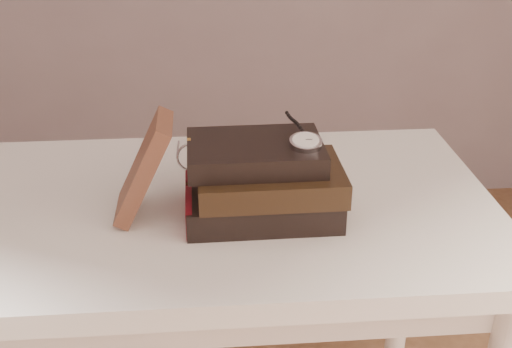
{
  "coord_description": "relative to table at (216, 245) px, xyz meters",
  "views": [
    {
      "loc": [
        -0.01,
        -0.68,
        1.31
      ],
      "look_at": [
        0.07,
        0.3,
        0.82
      ],
      "focal_mm": 46.27,
      "sensor_mm": 36.0,
      "label": 1
    }
  ],
  "objects": [
    {
      "name": "book_stack",
      "position": [
        0.08,
        -0.05,
        0.15
      ],
      "size": [
        0.26,
        0.18,
        0.13
      ],
      "color": "black",
      "rests_on": "table"
    },
    {
      "name": "pocket_watch",
      "position": [
        0.15,
        -0.06,
        0.23
      ],
      "size": [
        0.05,
        0.15,
        0.02
      ],
      "color": "silver",
      "rests_on": "book_stack"
    },
    {
      "name": "journal",
      "position": [
        -0.12,
        -0.03,
        0.18
      ],
      "size": [
        0.11,
        0.11,
        0.18
      ],
      "primitive_type": "cube",
      "rotation": [
        0.0,
        0.46,
        0.01
      ],
      "color": "#49271C",
      "rests_on": "table"
    },
    {
      "name": "eyeglasses",
      "position": [
        -0.01,
        0.04,
        0.17
      ],
      "size": [
        0.11,
        0.13,
        0.05
      ],
      "color": "silver",
      "rests_on": "book_stack"
    },
    {
      "name": "table",
      "position": [
        0.0,
        0.0,
        0.0
      ],
      "size": [
        1.0,
        0.6,
        0.75
      ],
      "color": "white",
      "rests_on": "ground"
    }
  ]
}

